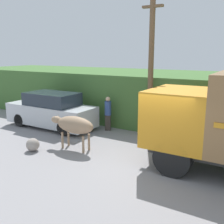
# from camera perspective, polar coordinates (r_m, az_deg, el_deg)

# --- Properties ---
(ground_plane) EXTENTS (60.00, 60.00, 0.00)m
(ground_plane) POSITION_cam_1_polar(r_m,az_deg,el_deg) (9.03, 9.58, -11.64)
(ground_plane) COLOR gray
(hillside_embankment) EXTENTS (32.00, 6.09, 2.62)m
(hillside_embankment) POSITION_cam_1_polar(r_m,az_deg,el_deg) (14.52, 19.01, 2.56)
(hillside_embankment) COLOR #426B33
(hillside_embankment) RESTS_ON ground_plane
(brown_cow) EXTENTS (2.03, 0.66, 1.32)m
(brown_cow) POSITION_cam_1_polar(r_m,az_deg,el_deg) (10.24, -8.27, -2.82)
(brown_cow) COLOR #9E7F60
(brown_cow) RESTS_ON ground_plane
(parked_suv) EXTENTS (4.74, 1.71, 1.78)m
(parked_suv) POSITION_cam_1_polar(r_m,az_deg,el_deg) (13.54, -13.13, 0.25)
(parked_suv) COLOR silver
(parked_suv) RESTS_ON ground_plane
(pedestrian_on_hill) EXTENTS (0.41, 0.41, 1.66)m
(pedestrian_on_hill) POSITION_cam_1_polar(r_m,az_deg,el_deg) (12.63, -0.89, 0.02)
(pedestrian_on_hill) COLOR #38332D
(pedestrian_on_hill) RESTS_ON ground_plane
(utility_pole) EXTENTS (0.90, 0.23, 6.33)m
(utility_pole) POSITION_cam_1_polar(r_m,az_deg,el_deg) (11.57, 8.48, 10.50)
(utility_pole) COLOR brown
(utility_pole) RESTS_ON ground_plane
(roadside_rock) EXTENTS (0.51, 0.51, 0.51)m
(roadside_rock) POSITION_cam_1_polar(r_m,az_deg,el_deg) (10.60, -16.87, -6.81)
(roadside_rock) COLOR gray
(roadside_rock) RESTS_ON ground_plane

